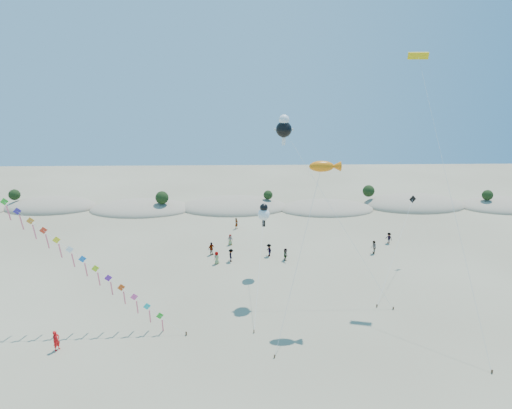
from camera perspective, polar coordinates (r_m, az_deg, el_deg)
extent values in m
plane|color=#807558|center=(34.79, -5.05, -24.20)|extent=(160.00, 160.00, 0.00)
ellipsoid|color=gray|center=(82.87, -25.68, -0.39)|extent=(16.00, 8.80, 3.60)
ellipsoid|color=#233513|center=(82.60, -25.77, 0.26)|extent=(12.80, 5.76, 0.64)
ellipsoid|color=gray|center=(76.36, -15.09, -0.66)|extent=(17.60, 9.68, 3.00)
ellipsoid|color=#233513|center=(76.12, -15.14, -0.07)|extent=(14.08, 6.34, 0.70)
ellipsoid|color=gray|center=(74.87, -2.99, -0.42)|extent=(19.00, 10.45, 3.40)
ellipsoid|color=#233513|center=(74.58, -3.00, 0.27)|extent=(15.20, 6.84, 0.76)
ellipsoid|color=gray|center=(74.80, 9.33, -0.65)|extent=(16.40, 9.02, 2.80)
ellipsoid|color=#233513|center=(74.56, 9.36, -0.09)|extent=(13.12, 5.90, 0.66)
ellipsoid|color=gray|center=(80.92, 20.31, -0.13)|extent=(18.00, 9.90, 3.80)
ellipsoid|color=#233513|center=(80.62, 20.38, 0.57)|extent=(14.40, 6.48, 0.72)
ellipsoid|color=gray|center=(87.11, 30.42, -0.28)|extent=(16.80, 9.24, 3.00)
ellipsoid|color=#233513|center=(86.89, 30.50, 0.23)|extent=(13.44, 6.05, 0.67)
sphere|color=black|center=(85.08, -29.52, 1.14)|extent=(1.90, 1.90, 1.90)
sphere|color=black|center=(73.66, -12.43, 0.90)|extent=(2.20, 2.20, 2.20)
sphere|color=black|center=(74.37, 1.62, 1.28)|extent=(1.60, 1.60, 1.60)
sphere|color=black|center=(78.65, 14.78, 1.76)|extent=(2.10, 2.10, 2.10)
sphere|color=black|center=(84.14, 28.48, 1.11)|extent=(1.80, 1.80, 1.80)
cube|color=#3F2D1E|center=(41.13, -9.29, -16.62)|extent=(0.12, 0.12, 0.35)
cylinder|color=silver|center=(43.14, -26.44, -3.15)|extent=(25.52, 5.72, 18.47)
cube|color=green|center=(41.12, -12.71, -14.27)|extent=(1.34, 0.52, 1.41)
cube|color=#F86885|center=(41.71, -12.34, -15.53)|extent=(0.19, 0.45, 1.55)
cube|color=#19C0C0|center=(41.15, -14.34, -13.02)|extent=(1.34, 0.52, 1.41)
cube|color=#F86885|center=(41.71, -13.96, -14.30)|extent=(0.19, 0.45, 1.55)
cube|color=#FF50A4|center=(41.22, -15.95, -11.76)|extent=(1.34, 0.52, 1.41)
cube|color=#F86885|center=(41.76, -15.56, -13.06)|extent=(0.19, 0.45, 1.55)
cube|color=#DF4A12|center=(41.35, -17.53, -10.50)|extent=(1.34, 0.52, 1.41)
cube|color=#F86885|center=(41.86, -17.13, -11.81)|extent=(0.19, 0.45, 1.55)
cube|color=purple|center=(41.53, -19.10, -9.24)|extent=(1.34, 0.52, 1.41)
cube|color=#F86885|center=(42.01, -18.69, -10.56)|extent=(0.19, 0.45, 1.55)
cube|color=#B9E41A|center=(41.76, -20.63, -7.99)|extent=(1.34, 0.52, 1.41)
cube|color=#F86885|center=(42.21, -20.22, -9.32)|extent=(0.19, 0.45, 1.55)
cube|color=blue|center=(42.04, -22.14, -6.74)|extent=(1.34, 0.52, 1.41)
cube|color=#F86885|center=(42.46, -21.72, -8.08)|extent=(0.19, 0.45, 1.55)
cube|color=white|center=(42.36, -23.62, -5.51)|extent=(1.34, 0.52, 1.41)
cube|color=#F86885|center=(42.76, -23.19, -6.85)|extent=(0.19, 0.45, 1.55)
cube|color=yellow|center=(42.74, -25.07, -4.30)|extent=(1.34, 0.52, 1.41)
cube|color=#F86885|center=(43.10, -24.64, -5.64)|extent=(0.19, 0.45, 1.55)
cube|color=red|center=(43.15, -26.49, -3.11)|extent=(1.34, 0.52, 1.41)
cube|color=#F86885|center=(43.49, -26.05, -4.44)|extent=(0.19, 0.45, 1.55)
cube|color=orange|center=(43.62, -27.88, -1.93)|extent=(1.34, 0.52, 1.41)
cube|color=#F86885|center=(43.92, -27.43, -3.27)|extent=(0.19, 0.45, 1.55)
cube|color=#3A2597|center=(44.12, -29.23, -0.79)|extent=(1.34, 0.52, 1.41)
cube|color=#F86885|center=(44.40, -28.79, -2.11)|extent=(0.19, 0.45, 1.55)
cube|color=green|center=(44.67, -30.55, 0.33)|extent=(1.34, 0.52, 1.41)
cube|color=#F86885|center=(44.92, -30.11, -0.98)|extent=(0.19, 0.45, 1.55)
cube|color=#3F2D1E|center=(38.09, 2.48, -19.56)|extent=(0.10, 0.10, 0.30)
cylinder|color=silver|center=(37.85, 5.75, -7.15)|extent=(4.63, 7.67, 14.72)
ellipsoid|color=orange|center=(39.43, 8.74, 5.05)|extent=(2.30, 1.01, 1.01)
cone|color=orange|center=(39.68, 10.58, 5.03)|extent=(0.92, 0.92, 0.92)
cube|color=#3F2D1E|center=(40.96, -0.28, -16.55)|extent=(0.10, 0.10, 0.30)
cylinder|color=silver|center=(44.71, 0.46, -8.33)|extent=(1.42, 12.62, 7.20)
sphere|color=white|center=(49.19, 1.04, -1.33)|extent=(1.39, 1.39, 1.39)
sphere|color=black|center=(48.93, 1.05, -0.41)|extent=(0.93, 0.93, 0.93)
cube|color=black|center=(49.56, 1.04, -2.53)|extent=(0.35, 0.18, 0.80)
cube|color=#3F2D1E|center=(46.43, 17.84, -13.02)|extent=(0.10, 0.10, 0.30)
cylinder|color=silver|center=(44.24, 10.89, -1.89)|extent=(10.88, 6.44, 17.26)
sphere|color=black|center=(44.49, 3.73, 9.96)|extent=(1.64, 1.64, 1.64)
sphere|color=white|center=(44.38, 3.76, 11.21)|extent=(1.06, 1.06, 1.06)
cube|color=white|center=(44.67, 3.70, 8.41)|extent=(0.35, 0.18, 0.80)
cube|color=white|center=(44.44, 2.82, 9.96)|extent=(0.60, 0.15, 0.25)
cube|color=white|center=(44.56, 4.64, 9.95)|extent=(0.60, 0.15, 0.25)
cube|color=#3F2D1E|center=(41.12, 28.95, -18.91)|extent=(0.10, 0.10, 0.30)
cylinder|color=silver|center=(41.95, 24.56, 0.85)|extent=(2.41, 16.37, 24.42)
cube|color=yellow|center=(47.50, 20.81, 18.05)|extent=(2.01, 0.82, 0.71)
cube|color=black|center=(47.52, 20.80, 18.05)|extent=(1.94, 0.51, 0.19)
cube|color=#3F2D1E|center=(46.38, 15.82, -12.86)|extent=(0.10, 0.10, 0.30)
cylinder|color=silver|center=(50.55, 18.20, -5.57)|extent=(7.09, 11.32, 8.04)
cube|color=black|center=(55.45, 20.16, 0.67)|extent=(0.97, 0.29, 1.00)
imported|color=red|center=(42.12, -25.08, -16.12)|extent=(0.68, 0.79, 1.84)
imported|color=slate|center=(54.14, -3.35, -6.77)|extent=(0.78, 1.15, 1.65)
imported|color=slate|center=(53.64, -5.27, -7.09)|extent=(0.92, 0.91, 1.60)
imported|color=slate|center=(56.16, -5.98, -5.86)|extent=(1.01, 1.04, 1.74)
imported|color=slate|center=(55.51, 1.73, -6.09)|extent=(0.99, 1.24, 1.67)
imported|color=slate|center=(54.53, 3.95, -6.64)|extent=(0.49, 1.48, 1.58)
imported|color=slate|center=(58.28, 15.39, -5.51)|extent=(0.87, 1.00, 1.77)
imported|color=slate|center=(59.08, -3.45, -4.70)|extent=(0.81, 0.61, 1.50)
imported|color=slate|center=(62.24, 17.29, -4.29)|extent=(1.07, 1.15, 1.56)
imported|color=slate|center=(64.79, -2.62, -2.54)|extent=(0.69, 0.74, 1.69)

